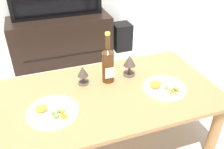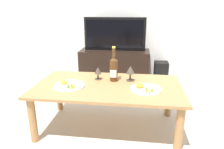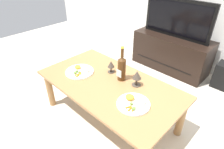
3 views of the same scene
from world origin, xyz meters
The scene contains 10 objects.
ground_plane centered at (0.00, 0.00, 0.00)m, with size 6.40×6.40×0.00m, color beige.
dining_table centered at (0.00, 0.00, 0.39)m, with size 1.39×0.76×0.46m.
tv_stand centered at (-0.09, 1.39, 0.25)m, with size 1.09×0.44×0.51m.
tv_screen centered at (-0.09, 1.39, 0.76)m, with size 0.95×0.05×0.51m.
floor_speaker centered at (0.65, 1.43, 0.16)m, with size 0.21×0.21×0.33m, color black.
wine_bottle centered at (0.04, 0.13, 0.59)m, with size 0.08×0.08×0.35m.
goblet_left centered at (-0.12, 0.15, 0.54)m, with size 0.07×0.07×0.13m.
goblet_right centered at (0.20, 0.15, 0.56)m, with size 0.08×0.08×0.15m.
dinner_plate_left centered at (-0.36, -0.08, 0.47)m, with size 0.29×0.29×0.05m.
dinner_plate_right centered at (0.35, -0.08, 0.47)m, with size 0.28×0.28×0.05m.
Camera 2 is at (0.27, -1.82, 1.17)m, focal length 33.18 mm.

